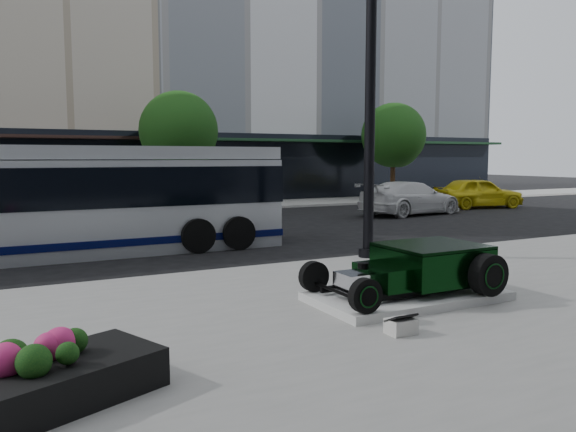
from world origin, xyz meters
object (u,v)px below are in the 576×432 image
hot_rod (422,266)px  flower_planter (54,379)px  white_sedan (410,198)px  yellow_taxi (478,193)px  lamppost (370,96)px  transit_bus (59,200)px

hot_rod → flower_planter: 6.46m
hot_rod → flower_planter: size_ratio=1.36×
white_sedan → yellow_taxi: 5.45m
lamppost → flower_planter: size_ratio=3.66×
transit_bus → white_sedan: (15.36, 4.18, -0.72)m
hot_rod → transit_bus: size_ratio=0.27×
transit_bus → yellow_taxi: size_ratio=2.60×
lamppost → flower_planter: (-7.84, -5.49, -3.75)m
lamppost → white_sedan: lamppost is taller
flower_planter → transit_bus: size_ratio=0.20×
white_sedan → yellow_taxi: yellow_taxi is taller
transit_bus → white_sedan: bearing=15.2°
flower_planter → yellow_taxi: 26.54m
white_sedan → lamppost: bearing=127.3°
flower_planter → transit_bus: bearing=84.1°
flower_planter → yellow_taxi: size_ratio=0.51×
hot_rod → white_sedan: bearing=51.0°
lamppost → hot_rod: bearing=-112.3°
flower_planter → transit_bus: 10.10m
lamppost → white_sedan: size_ratio=1.64×
yellow_taxi → flower_planter: bearing=136.5°
flower_planter → yellow_taxi: bearing=35.0°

